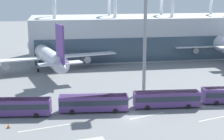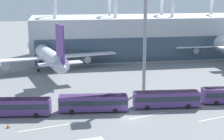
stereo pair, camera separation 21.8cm
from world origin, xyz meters
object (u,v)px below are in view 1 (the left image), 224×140
object	(u,v)px
floodlight_mast	(145,20)
shuttle_bus_2	(94,102)
airliner_at_gate_far	(218,42)
shuttle_bus_1	(15,106)
airliner_at_gate_near	(47,55)
shuttle_bus_3	(167,98)
traffic_cone_0	(8,126)

from	to	relation	value
floodlight_mast	shuttle_bus_2	bearing A→B (deg)	-138.23
airliner_at_gate_far	shuttle_bus_1	xyz separation A→B (m)	(-63.39, -45.23, -3.96)
shuttle_bus_2	airliner_at_gate_near	bearing A→B (deg)	110.03
floodlight_mast	airliner_at_gate_near	bearing A→B (deg)	131.99
airliner_at_gate_far	shuttle_bus_2	size ratio (longest dim) A/B	2.69
shuttle_bus_1	floodlight_mast	xyz separation A→B (m)	(28.18, 11.68, 14.73)
shuttle_bus_2	airliner_at_gate_far	bearing A→B (deg)	49.15
shuttle_bus_1	shuttle_bus_2	world-z (taller)	same
shuttle_bus_1	shuttle_bus_3	bearing A→B (deg)	7.08
shuttle_bus_1	shuttle_bus_2	xyz separation A→B (m)	(14.84, -0.24, 0.00)
floodlight_mast	traffic_cone_0	size ratio (longest dim) A/B	31.60
shuttle_bus_1	traffic_cone_0	bearing A→B (deg)	-88.67
airliner_at_gate_near	shuttle_bus_1	size ratio (longest dim) A/B	3.10
shuttle_bus_3	airliner_at_gate_near	bearing A→B (deg)	127.90
airliner_at_gate_far	shuttle_bus_1	distance (m)	77.97
airliner_at_gate_near	shuttle_bus_2	xyz separation A→B (m)	(9.22, -36.98, -2.96)
airliner_at_gate_near	shuttle_bus_2	bearing A→B (deg)	-179.59
shuttle_bus_2	shuttle_bus_3	xyz separation A→B (m)	(14.84, -0.05, 0.00)
airliner_at_gate_far	shuttle_bus_2	bearing A→B (deg)	131.18
shuttle_bus_3	shuttle_bus_2	bearing A→B (deg)	-175.31
shuttle_bus_2	traffic_cone_0	distance (m)	16.58
traffic_cone_0	shuttle_bus_2	bearing A→B (deg)	20.17
shuttle_bus_3	traffic_cone_0	xyz separation A→B (m)	(-30.33, -5.64, -1.54)
airliner_at_gate_far	floodlight_mast	world-z (taller)	floodlight_mast
airliner_at_gate_near	airliner_at_gate_far	distance (m)	58.40
shuttle_bus_2	shuttle_bus_1	bearing A→B (deg)	-174.89
airliner_at_gate_far	shuttle_bus_2	distance (m)	66.63
shuttle_bus_2	shuttle_bus_3	distance (m)	14.84
floodlight_mast	shuttle_bus_1	bearing A→B (deg)	-157.49
shuttle_bus_2	floodlight_mast	xyz separation A→B (m)	(13.34, 11.91, 14.73)
airliner_at_gate_far	traffic_cone_0	size ratio (longest dim) A/B	45.17
floodlight_mast	traffic_cone_0	xyz separation A→B (m)	(-28.83, -17.60, -16.27)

